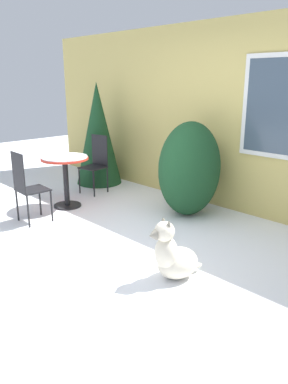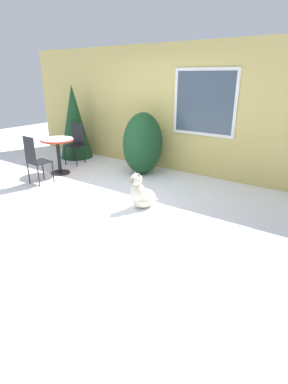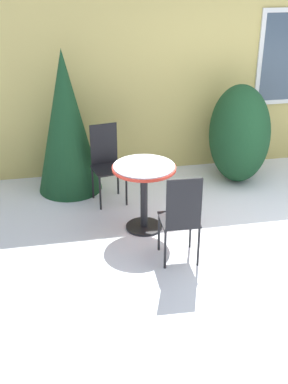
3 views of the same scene
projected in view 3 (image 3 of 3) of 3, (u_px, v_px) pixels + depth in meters
house_wall at (238, 72)px, 6.56m from camera, size 8.00×0.10×2.62m
shrub_left at (239, 134)px, 6.28m from camera, size 0.76×0.96×1.30m
evergreen_bush at (66, 123)px, 5.91m from camera, size 0.81×0.81×1.79m
patio_table at (144, 181)px, 5.14m from camera, size 0.68×0.68×0.76m
patio_chair_near_table at (107, 161)px, 5.81m from camera, size 0.42×0.42×0.95m
patio_chair_far_side at (181, 217)px, 4.57m from camera, size 0.38×0.38×0.95m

